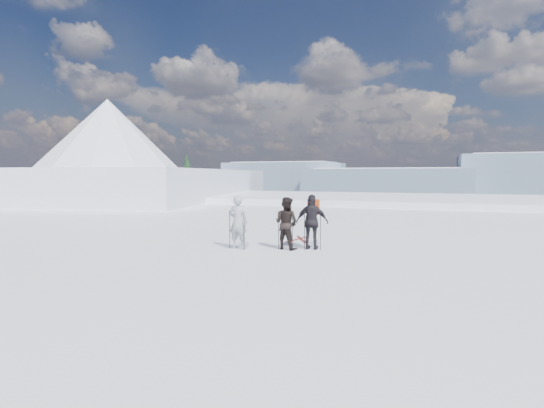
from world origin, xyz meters
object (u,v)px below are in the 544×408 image
Objects in this scene: skier_dark at (286,223)px; skier_pack at (312,222)px; skis_loose at (300,239)px; skier_grey at (238,222)px.

skier_pack reaches higher than skier_dark.
skis_loose is at bearing -70.38° from skier_dark.
skier_dark is 0.86m from skier_pack.
skier_grey is at bearing -116.81° from skis_loose.
skier_grey is at bearing 32.49° from skier_dark.
skier_pack is at bearing -147.38° from skier_dark.
skier_dark reaches higher than skis_loose.
skier_dark is 1.04× the size of skis_loose.
skier_pack is (0.81, 0.26, 0.04)m from skier_dark.
skis_loose is (1.35, 2.67, -0.89)m from skier_grey.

